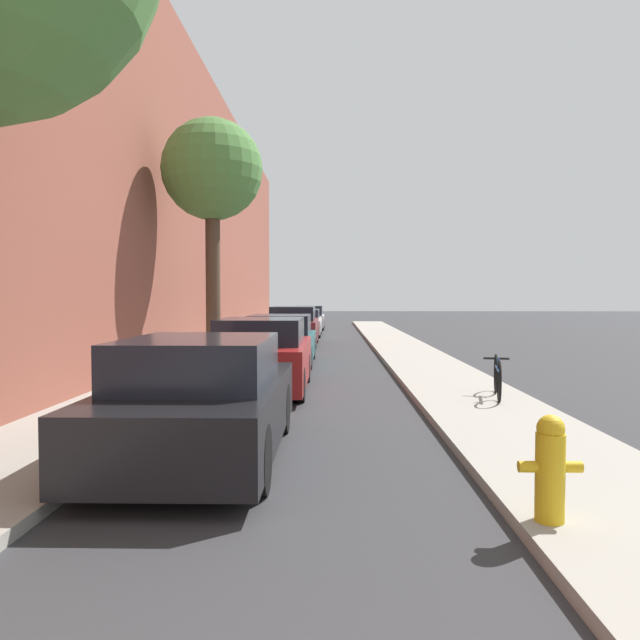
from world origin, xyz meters
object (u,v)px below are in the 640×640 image
Objects in this scene: parked_car_teal at (281,341)px; fire_hydrant at (550,467)px; parked_car_red at (262,357)px; parked_car_silver at (309,318)px; parked_car_maroon at (294,327)px; parked_car_white at (302,323)px; street_tree_far at (212,173)px; parked_car_black at (202,401)px; bicycle at (497,377)px.

fire_hydrant is (3.06, -11.56, -0.09)m from parked_car_teal.
parked_car_teal is at bearing 90.50° from parked_car_red.
parked_car_silver is at bearing 89.94° from parked_car_red.
parked_car_maroon reaches higher than parked_car_white.
parked_car_maroon is 8.86m from street_tree_far.
parked_car_red is 0.84× the size of parked_car_white.
parked_car_black reaches higher than fire_hydrant.
parked_car_maroon is (-0.09, 10.70, 0.02)m from parked_car_red.
parked_car_teal is at bearing -89.94° from parked_car_white.
parked_car_maroon is at bearing 99.98° from fire_hydrant.
parked_car_silver reaches higher than parked_car_white.
parked_car_silver is (0.07, 17.20, -0.01)m from parked_car_teal.
parked_car_silver is 5.04× the size of fire_hydrant.
parked_car_black is 2.42× the size of bicycle.
street_tree_far is 3.61× the size of bicycle.
parked_car_white is at bearing 90.06° from parked_car_teal.
parked_car_teal is 11.59m from parked_car_white.
parked_car_white is at bearing 83.56° from street_tree_far.
parked_car_teal is 0.88× the size of parked_car_maroon.
parked_car_red is 5.34m from street_tree_far.
parked_car_black reaches higher than parked_car_white.
parked_car_red is at bearing 88.64° from parked_car_black.
parked_car_teal is (0.07, 9.43, -0.02)m from parked_car_black.
parked_car_maroon is 11.14m from parked_car_silver.
parked_car_silver reaches higher than fire_hydrant.
parked_car_red is 0.83× the size of parked_car_maroon.
parked_car_silver is at bearing 89.22° from parked_car_white.
parked_car_maroon is (0.03, 15.49, 0.04)m from parked_car_black.
fire_hydrant reaches higher than bicycle.
fire_hydrant is at bearing -89.25° from bicycle.
street_tree_far is 7.34× the size of fire_hydrant.
parked_car_teal is 2.48× the size of bicycle.
parked_car_maroon is at bearing 90.44° from parked_car_teal.
bicycle is (4.14, -23.17, -0.15)m from parked_car_silver.
bicycle is at bearing -54.85° from parked_car_teal.
parked_car_black is at bearing -90.44° from parked_car_teal.
parked_car_maroon is 1.02× the size of parked_car_white.
parked_car_white is at bearing 115.86° from bicycle.
parked_car_silver is (0.14, 26.63, -0.03)m from parked_car_black.
parked_car_black is at bearing -90.17° from parked_car_white.
parked_car_black is 4.79m from parked_car_red.
street_tree_far is (-1.49, -13.23, 4.21)m from parked_car_white.
fire_hydrant is (3.07, -23.15, -0.07)m from parked_car_white.
parked_car_red reaches higher than parked_car_silver.
parked_car_teal is at bearing 137.51° from bicycle.
parked_car_silver is at bearing 85.23° from street_tree_far.
parked_car_red reaches higher than parked_car_teal.
parked_car_maroon reaches higher than parked_car_black.
parked_car_red is 16.23m from parked_car_white.
parked_car_white is 13.97m from street_tree_far.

